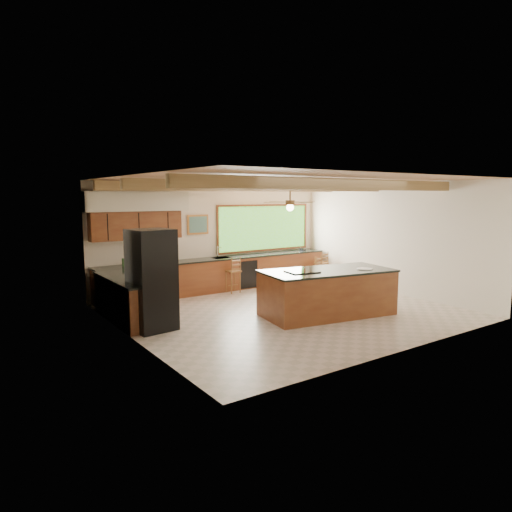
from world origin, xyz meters
TOP-DOWN VIEW (x-y plane):
  - ground at (0.00, 0.00)m, footprint 7.20×7.20m
  - room_shell at (-0.17, 0.65)m, footprint 7.27×6.54m
  - counter_run at (-0.82, 2.52)m, footprint 7.12×3.10m
  - island at (0.58, -0.74)m, footprint 3.10×1.85m
  - refrigerator at (-3.05, 0.40)m, footprint 0.85×0.83m
  - bar_stool_a at (0.10, 2.40)m, footprint 0.36×0.36m
  - bar_stool_b at (2.28, 1.55)m, footprint 0.43×0.43m
  - bar_stool_c at (2.40, 1.65)m, footprint 0.36×0.36m
  - bar_stool_d at (3.21, 2.24)m, footprint 0.37×0.37m

SIDE VIEW (x-z plane):
  - ground at x=0.00m, z-range 0.00..0.00m
  - counter_run at x=-0.82m, z-range -0.15..1.08m
  - island at x=0.58m, z-range -0.01..1.03m
  - bar_stool_c at x=2.40m, z-range 0.09..1.02m
  - bar_stool_b at x=2.28m, z-range 0.09..1.03m
  - bar_stool_d at x=3.21m, z-range 0.09..1.03m
  - bar_stool_a at x=0.10m, z-range 0.09..1.08m
  - refrigerator at x=-3.05m, z-range 0.00..2.00m
  - room_shell at x=-0.17m, z-range 0.70..3.72m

